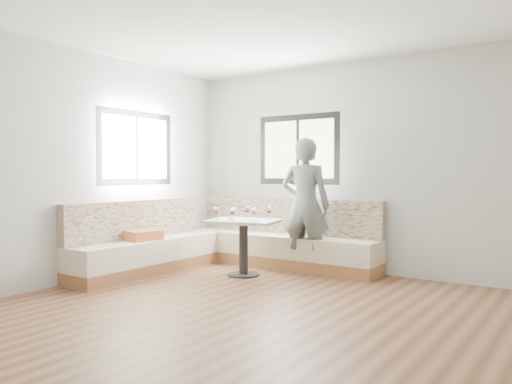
% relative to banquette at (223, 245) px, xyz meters
% --- Properties ---
extents(room, '(5.01, 5.01, 2.81)m').
position_rel_banquette_xyz_m(room, '(1.51, -1.55, 1.08)').
color(room, brown).
rests_on(room, ground).
extents(banquette, '(2.90, 2.80, 0.95)m').
position_rel_banquette_xyz_m(banquette, '(0.00, 0.00, 0.00)').
color(banquette, '#95603A').
rests_on(banquette, ground).
extents(table, '(1.01, 0.87, 0.72)m').
position_rel_banquette_xyz_m(table, '(0.50, -0.20, 0.20)').
color(table, black).
rests_on(table, ground).
extents(person, '(0.72, 0.56, 1.78)m').
position_rel_banquette_xyz_m(person, '(1.05, 0.44, 0.56)').
color(person, slate).
rests_on(person, ground).
extents(olive_ramekin, '(0.09, 0.09, 0.04)m').
position_rel_banquette_xyz_m(olive_ramekin, '(0.33, -0.21, 0.40)').
color(olive_ramekin, white).
rests_on(olive_ramekin, table).
extents(wine_glass_a, '(0.08, 0.08, 0.18)m').
position_rel_banquette_xyz_m(wine_glass_a, '(0.24, -0.43, 0.51)').
color(wine_glass_a, white).
rests_on(wine_glass_a, table).
extents(wine_glass_b, '(0.08, 0.08, 0.18)m').
position_rel_banquette_xyz_m(wine_glass_b, '(0.48, -0.40, 0.51)').
color(wine_glass_b, white).
rests_on(wine_glass_b, table).
extents(wine_glass_c, '(0.08, 0.08, 0.18)m').
position_rel_banquette_xyz_m(wine_glass_c, '(0.70, -0.25, 0.51)').
color(wine_glass_c, white).
rests_on(wine_glass_c, table).
extents(wine_glass_d, '(0.08, 0.08, 0.18)m').
position_rel_banquette_xyz_m(wine_glass_d, '(0.47, -0.08, 0.51)').
color(wine_glass_d, white).
rests_on(wine_glass_d, table).
extents(wine_glass_e, '(0.08, 0.08, 0.18)m').
position_rel_banquette_xyz_m(wine_glass_e, '(0.76, -0.00, 0.51)').
color(wine_glass_e, white).
rests_on(wine_glass_e, table).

